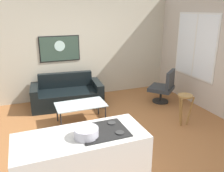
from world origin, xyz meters
The scene contains 11 objects.
ground centered at (0.00, 0.00, -0.02)m, with size 6.40×6.40×0.04m, color #9B6035.
back_wall centered at (0.00, 2.42, 1.40)m, with size 6.40×0.05×2.80m, color beige.
right_wall centered at (2.62, 0.30, 1.40)m, with size 0.05×6.40×2.80m, color beige.
couch centered at (-0.52, 1.85, 0.27)m, with size 1.82×1.01×0.79m.
coffee_table centered at (-0.44, 0.75, 0.40)m, with size 1.06×0.60×0.43m.
armchair centered at (1.88, 1.09, 0.43)m, with size 0.83×0.83×0.88m.
bar_stool centered at (1.58, -0.14, 0.51)m, with size 0.35×0.35×0.67m.
kitchen_counter centered at (-0.93, -1.30, 0.45)m, with size 1.64×0.72×0.91m.
mixing_bowl centered at (-0.88, -1.37, 0.95)m, with size 0.30×0.30×0.12m.
wall_painting centered at (-0.55, 2.38, 1.38)m, with size 1.05×0.03×0.67m.
window centered at (2.59, 0.90, 1.49)m, with size 0.03×1.45×1.61m.
Camera 1 is at (-1.50, -3.82, 2.38)m, focal length 37.57 mm.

